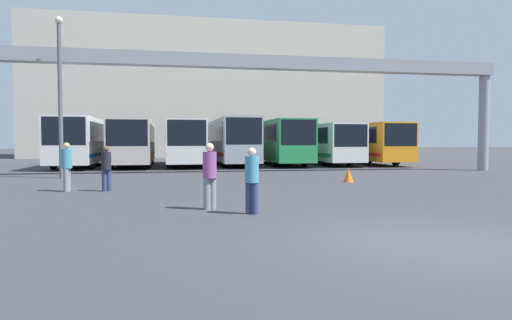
% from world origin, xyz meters
% --- Properties ---
extents(ground_plane, '(200.00, 200.00, 0.00)m').
position_xyz_m(ground_plane, '(0.00, 0.00, 0.00)').
color(ground_plane, '#38383D').
extents(building_backdrop, '(38.70, 12.00, 14.60)m').
position_xyz_m(building_backdrop, '(0.00, 46.69, 7.30)').
color(building_backdrop, '#B7B2A3').
rests_on(building_backdrop, ground).
extents(overhead_gantry, '(28.59, 0.80, 6.37)m').
position_xyz_m(overhead_gantry, '(0.00, 16.98, 5.37)').
color(overhead_gantry, gray).
rests_on(overhead_gantry, ground).
extents(bus_slot_0, '(2.63, 10.85, 3.27)m').
position_xyz_m(bus_slot_0, '(-10.48, 25.81, 1.88)').
color(bus_slot_0, silver).
rests_on(bus_slot_0, ground).
extents(bus_slot_1, '(2.62, 10.26, 3.14)m').
position_xyz_m(bus_slot_1, '(-6.99, 25.52, 1.81)').
color(bus_slot_1, beige).
rests_on(bus_slot_1, ground).
extents(bus_slot_2, '(2.56, 10.48, 3.15)m').
position_xyz_m(bus_slot_2, '(-3.49, 25.62, 1.82)').
color(bus_slot_2, silver).
rests_on(bus_slot_2, ground).
extents(bus_slot_3, '(2.47, 12.25, 3.32)m').
position_xyz_m(bus_slot_3, '(0.00, 26.51, 1.91)').
color(bus_slot_3, '#999EA5').
rests_on(bus_slot_3, ground).
extents(bus_slot_4, '(2.54, 10.79, 3.22)m').
position_xyz_m(bus_slot_4, '(3.49, 25.78, 1.85)').
color(bus_slot_4, '#268C4C').
rests_on(bus_slot_4, ground).
extents(bus_slot_5, '(2.50, 12.25, 2.96)m').
position_xyz_m(bus_slot_5, '(6.99, 26.51, 1.71)').
color(bus_slot_5, silver).
rests_on(bus_slot_5, ground).
extents(bus_slot_6, '(2.56, 12.38, 3.04)m').
position_xyz_m(bus_slot_6, '(10.48, 26.57, 1.76)').
color(bus_slot_6, orange).
rests_on(bus_slot_6, ground).
extents(pedestrian_mid_left, '(0.33, 0.33, 1.61)m').
position_xyz_m(pedestrian_mid_left, '(-6.76, 9.50, 0.85)').
color(pedestrian_mid_left, navy).
rests_on(pedestrian_mid_left, ground).
extents(pedestrian_near_left, '(0.36, 0.36, 1.74)m').
position_xyz_m(pedestrian_near_left, '(-3.54, 4.55, 0.92)').
color(pedestrian_near_left, gray).
rests_on(pedestrian_near_left, ground).
extents(pedestrian_near_center, '(0.36, 0.36, 1.74)m').
position_xyz_m(pedestrian_near_center, '(-8.12, 9.69, 0.92)').
color(pedestrian_near_center, gray).
rests_on(pedestrian_near_center, ground).
extents(pedestrian_near_right, '(0.34, 0.34, 1.63)m').
position_xyz_m(pedestrian_near_right, '(-2.59, 3.61, 0.86)').
color(pedestrian_near_right, navy).
rests_on(pedestrian_near_right, ground).
extents(traffic_cone, '(0.43, 0.43, 0.62)m').
position_xyz_m(traffic_cone, '(3.08, 11.29, 0.31)').
color(traffic_cone, orange).
rests_on(traffic_cone, ground).
extents(lamp_post, '(0.36, 0.36, 7.67)m').
position_xyz_m(lamp_post, '(-9.63, 15.82, 4.19)').
color(lamp_post, '#595B60').
rests_on(lamp_post, ground).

